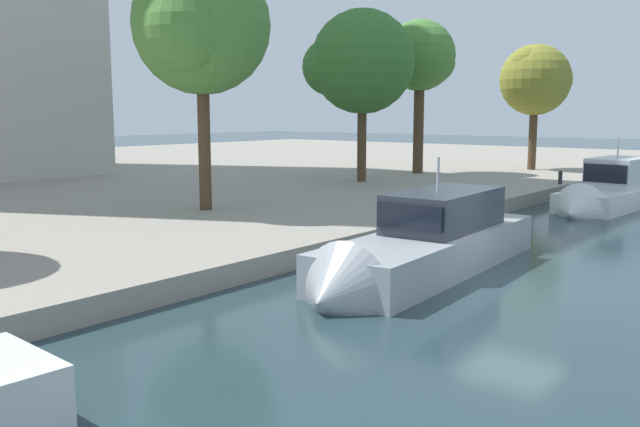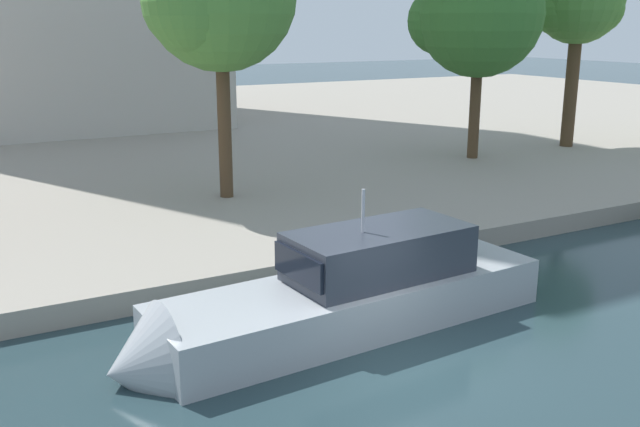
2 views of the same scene
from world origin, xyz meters
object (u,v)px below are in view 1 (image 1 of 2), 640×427
(mooring_bollard_1, at_px, (560,177))
(mooring_bollard_0, at_px, (391,209))
(motor_yacht_1, at_px, (424,252))
(tree_4, at_px, (420,59))
(tree_0, at_px, (360,64))
(tree_1, at_px, (201,25))
(motor_yacht_2, at_px, (609,196))
(tree_2, at_px, (537,79))

(mooring_bollard_1, bearing_deg, mooring_bollard_0, 178.52)
(motor_yacht_1, height_order, tree_4, tree_4)
(tree_0, xyz_separation_m, tree_1, (-13.47, -2.00, 0.65))
(mooring_bollard_1, height_order, tree_0, tree_0)
(motor_yacht_2, distance_m, tree_1, 20.61)
(tree_1, relative_size, tree_4, 1.02)
(motor_yacht_2, height_order, mooring_bollard_0, motor_yacht_2)
(tree_0, height_order, tree_2, tree_0)
(motor_yacht_1, xyz_separation_m, tree_4, (21.90, 13.27, 7.36))
(motor_yacht_1, bearing_deg, mooring_bollard_1, -173.99)
(tree_4, bearing_deg, tree_1, -173.97)
(mooring_bollard_0, distance_m, tree_4, 20.98)
(mooring_bollard_0, distance_m, tree_0, 15.42)
(motor_yacht_1, xyz_separation_m, mooring_bollard_0, (4.41, 4.00, 0.41))
(motor_yacht_2, bearing_deg, motor_yacht_1, 3.44)
(mooring_bollard_1, bearing_deg, tree_0, 121.23)
(tree_2, distance_m, tree_4, 8.95)
(mooring_bollard_0, relative_size, tree_2, 0.08)
(motor_yacht_1, xyz_separation_m, mooring_bollard_1, (20.93, 3.58, 0.44))
(mooring_bollard_0, distance_m, tree_2, 26.05)
(motor_yacht_2, xyz_separation_m, tree_1, (-15.64, 11.23, 7.35))
(motor_yacht_1, height_order, tree_1, tree_1)
(motor_yacht_2, height_order, tree_4, tree_4)
(mooring_bollard_1, height_order, tree_2, tree_2)
(motor_yacht_2, relative_size, mooring_bollard_0, 13.36)
(motor_yacht_2, relative_size, tree_2, 1.12)
(mooring_bollard_1, bearing_deg, motor_yacht_1, -170.30)
(tree_2, bearing_deg, mooring_bollard_0, -169.80)
(motor_yacht_2, distance_m, mooring_bollard_0, 13.54)
(motor_yacht_1, relative_size, motor_yacht_2, 1.13)
(mooring_bollard_1, xyz_separation_m, tree_4, (0.97, 9.69, 6.92))
(motor_yacht_1, distance_m, tree_4, 26.64)
(tree_0, xyz_separation_m, tree_4, (6.77, 0.13, 0.68))
(tree_4, bearing_deg, tree_2, -32.47)
(motor_yacht_2, xyz_separation_m, mooring_bollard_0, (-12.90, 4.10, 0.44))
(motor_yacht_1, relative_size, tree_2, 1.27)
(mooring_bollard_0, xyz_separation_m, tree_2, (24.99, 4.50, 5.81))
(mooring_bollard_0, bearing_deg, motor_yacht_2, -17.64)
(motor_yacht_2, height_order, tree_1, tree_1)
(mooring_bollard_1, xyz_separation_m, tree_1, (-19.26, 7.55, 6.89))
(tree_2, bearing_deg, mooring_bollard_1, -149.82)
(mooring_bollard_1, distance_m, tree_1, 21.81)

